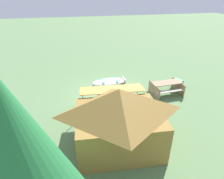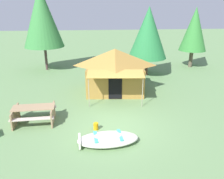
{
  "view_description": "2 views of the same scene",
  "coord_description": "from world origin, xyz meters",
  "views": [
    {
      "loc": [
        2.14,
        10.3,
        5.85
      ],
      "look_at": [
        0.01,
        1.24,
        1.01
      ],
      "focal_mm": 30.88,
      "sensor_mm": 36.0,
      "label": 1
    },
    {
      "loc": [
        -0.97,
        -9.12,
        5.14
      ],
      "look_at": [
        0.04,
        1.62,
        1.12
      ],
      "focal_mm": 37.14,
      "sensor_mm": 36.0,
      "label": 2
    }
  ],
  "objects": [
    {
      "name": "beached_rowboat",
      "position": [
        -0.41,
        -1.39,
        0.2
      ],
      "size": [
        2.43,
        1.21,
        0.39
      ],
      "color": "silver",
      "rests_on": "ground_plane"
    },
    {
      "name": "ground_plane",
      "position": [
        0.0,
        0.0,
        0.0
      ],
      "size": [
        80.0,
        80.0,
        0.0
      ],
      "primitive_type": "plane",
      "color": "#628554"
    },
    {
      "name": "canvas_cabin_tent",
      "position": [
        0.46,
        4.33,
        1.37
      ],
      "size": [
        3.82,
        4.12,
        2.65
      ],
      "color": "olive",
      "rests_on": "ground_plane"
    },
    {
      "name": "cooler_box",
      "position": [
        -5.15,
        -0.44,
        0.16
      ],
      "size": [
        0.59,
        0.68,
        0.32
      ],
      "primitive_type": "cube",
      "rotation": [
        0.0,
        0.0,
        2.05
      ],
      "color": "#299165",
      "rests_on": "ground_plane"
    },
    {
      "name": "pine_tree_back_right",
      "position": [
        3.21,
        7.57,
        3.17
      ],
      "size": [
        2.81,
        2.81,
        5.0
      ],
      "color": "brown",
      "rests_on": "ground_plane"
    },
    {
      "name": "fuel_can",
      "position": [
        -0.84,
        -0.28,
        0.16
      ],
      "size": [
        0.27,
        0.27,
        0.32
      ],
      "primitive_type": "cylinder",
      "rotation": [
        0.0,
        0.0,
        4.41
      ],
      "color": "orange",
      "rests_on": "ground_plane"
    },
    {
      "name": "picnic_table",
      "position": [
        -3.61,
        0.65,
        0.49
      ],
      "size": [
        1.93,
        1.5,
        0.78
      ],
      "color": "#9A7D5B",
      "rests_on": "ground_plane"
    }
  ]
}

